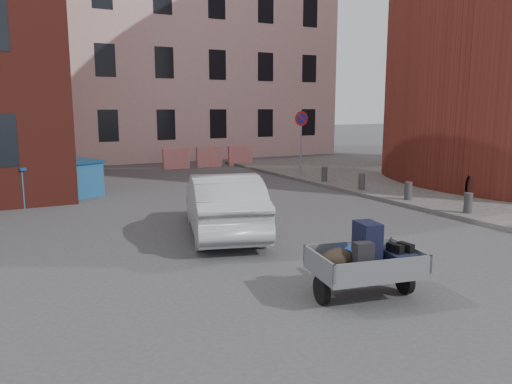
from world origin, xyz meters
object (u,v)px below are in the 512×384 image
dumpster (54,181)px  bicycle (478,177)px  trailer (365,261)px  silver_car (223,204)px

dumpster → bicycle: bicycle is taller
dumpster → bicycle: 13.79m
trailer → bicycle: (9.12, 5.25, 0.06)m
dumpster → silver_car: 7.20m
dumpster → silver_car: (3.02, -6.54, 0.11)m
dumpster → bicycle: size_ratio=1.56×
silver_car → bicycle: (9.40, 0.55, -0.05)m
silver_car → bicycle: silver_car is taller
trailer → silver_car: silver_car is taller
dumpster → trailer: bearing=-98.6°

